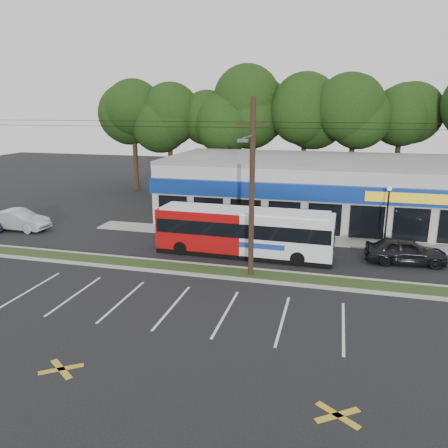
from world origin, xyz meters
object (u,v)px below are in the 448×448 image
at_px(utility_pole, 249,183).
at_px(pedestrian_b, 279,228).
at_px(car_dark, 405,251).
at_px(metrobus, 244,231).
at_px(pedestrian_a, 319,237).
at_px(car_silver, 18,220).
at_px(lamp_post, 387,209).

distance_m(utility_pole, pedestrian_b, 8.83).
bearing_deg(car_dark, utility_pole, 112.63).
xyz_separation_m(metrobus, car_dark, (10.08, 1.00, -0.82)).
height_order(pedestrian_a, pedestrian_b, pedestrian_b).
distance_m(car_dark, car_silver, 28.71).
bearing_deg(pedestrian_a, metrobus, 29.96).
xyz_separation_m(utility_pole, car_dark, (9.09, 4.57, -4.59)).
bearing_deg(metrobus, pedestrian_a, 27.86).
xyz_separation_m(utility_pole, pedestrian_b, (0.81, 7.57, -4.47)).
xyz_separation_m(lamp_post, car_silver, (-27.79, -2.79, -1.85)).
distance_m(utility_pole, pedestrian_a, 8.34).
distance_m(lamp_post, pedestrian_b, 7.56).
bearing_deg(car_silver, utility_pole, -103.61).
xyz_separation_m(lamp_post, pedestrian_b, (-7.36, -0.30, -1.73)).
relative_size(lamp_post, pedestrian_b, 2.26).
height_order(lamp_post, pedestrian_a, lamp_post).
distance_m(utility_pole, car_dark, 11.16).
height_order(car_silver, pedestrian_a, pedestrian_a).
bearing_deg(pedestrian_b, lamp_post, -178.74).
bearing_deg(car_dark, lamp_post, 11.50).
bearing_deg(car_silver, pedestrian_b, -82.13).
xyz_separation_m(utility_pole, metrobus, (-1.00, 3.57, -3.77)).
bearing_deg(car_dark, metrobus, 91.58).
xyz_separation_m(utility_pole, pedestrian_a, (3.73, 5.93, -4.52)).
height_order(utility_pole, car_dark, utility_pole).
distance_m(lamp_post, pedestrian_a, 5.16).
bearing_deg(utility_pole, car_silver, 165.47).
bearing_deg(pedestrian_a, pedestrian_b, -25.97).
relative_size(metrobus, pedestrian_b, 6.17).
bearing_deg(pedestrian_a, car_dark, 169.26).
relative_size(utility_pole, metrobus, 4.32).
height_order(metrobus, car_dark, metrobus).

